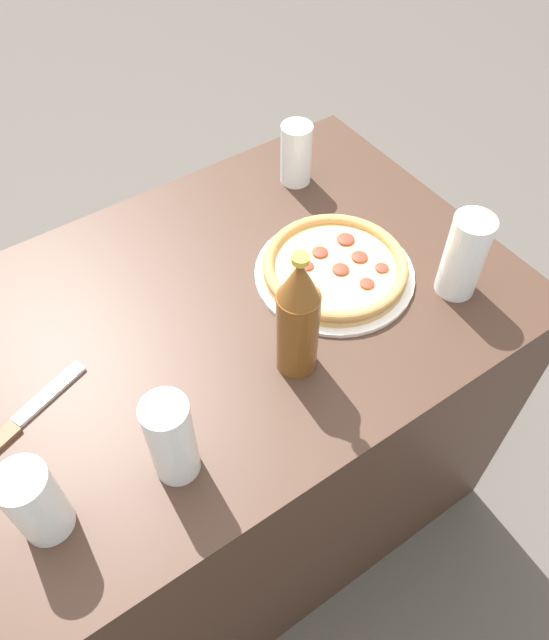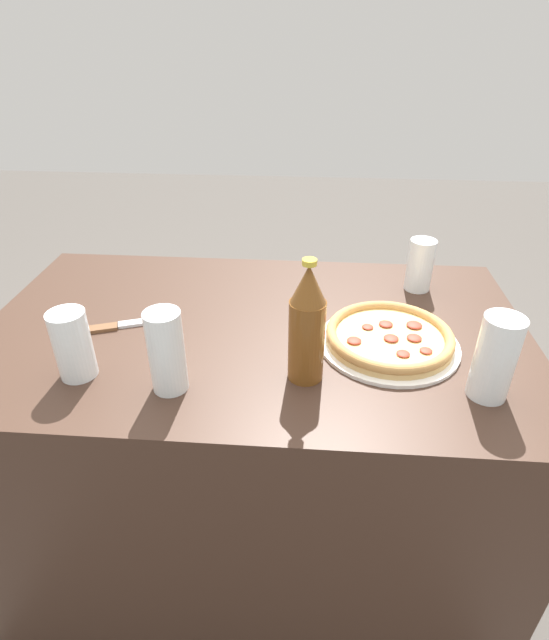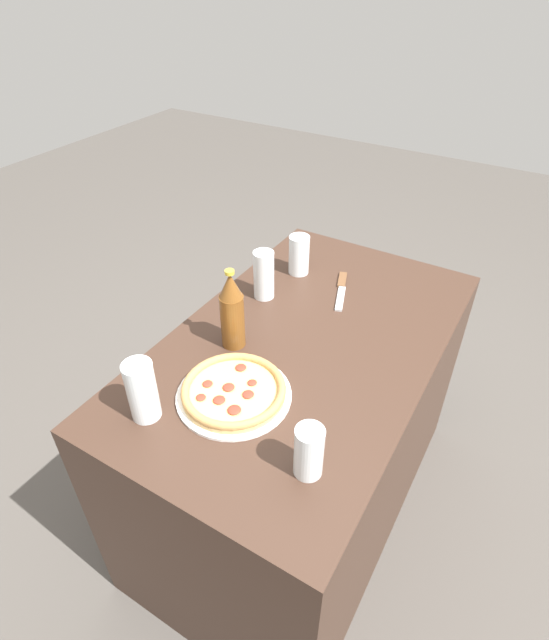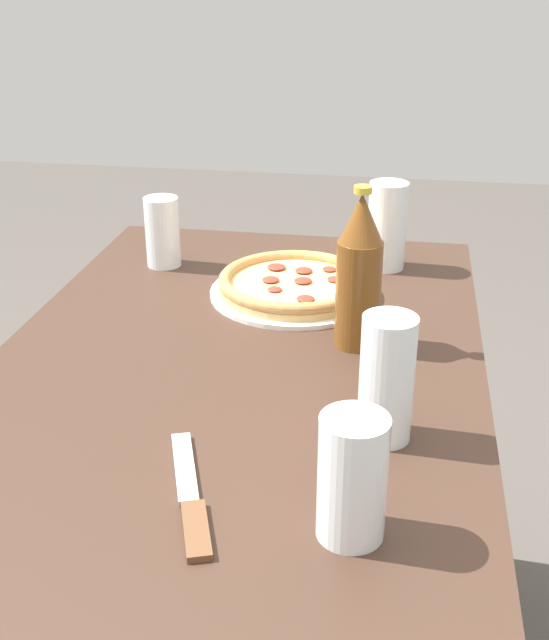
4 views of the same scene
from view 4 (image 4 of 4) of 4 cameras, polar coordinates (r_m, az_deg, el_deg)
name	(u,v)px [view 4 (image 4 of 4)]	position (r m, az deg, el deg)	size (l,w,h in m)	color
table	(236,582)	(1.35, -2.78, -18.15)	(1.19, 0.71, 0.77)	#3D281E
pizza_margherita	(295,285)	(1.36, 1.45, 2.51)	(0.29, 0.29, 0.04)	white
glass_orange_juice	(163,234)	(1.49, -7.96, 6.05)	(0.06, 0.06, 0.13)	white
glass_mango_juice	(387,231)	(1.47, 7.98, 6.29)	(0.07, 0.07, 0.16)	white
glass_lemonade	(386,386)	(0.95, 7.95, -4.64)	(0.06, 0.06, 0.16)	white
glass_iced_tea	(352,483)	(0.80, 5.53, -11.48)	(0.07, 0.07, 0.14)	white
beer_bottle	(359,273)	(1.15, 6.03, 3.36)	(0.07, 0.07, 0.24)	brown
knife	(192,497)	(0.88, -5.89, -12.43)	(0.21, 0.10, 0.01)	brown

